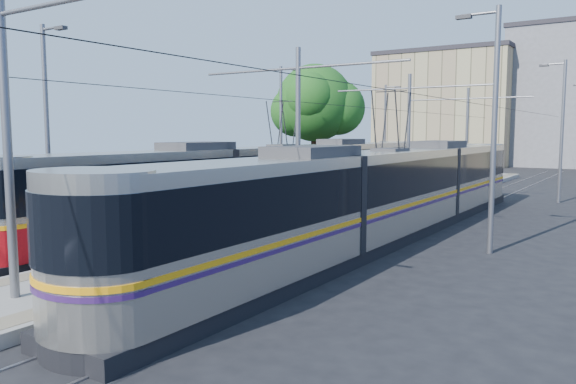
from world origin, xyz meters
The scene contains 12 objects.
ground centered at (0.00, 0.00, 0.00)m, with size 160.00×160.00×0.00m, color black.
platform centered at (0.00, 17.00, 0.15)m, with size 4.00×50.00×0.30m, color gray.
tactile_strip_left centered at (-1.45, 17.00, 0.30)m, with size 0.70×50.00×0.01m, color gray.
tactile_strip_right centered at (1.45, 17.00, 0.30)m, with size 0.70×50.00×0.01m, color gray.
rails centered at (0.00, 17.00, 0.02)m, with size 8.71×70.00×0.03m.
tram_left centered at (-3.60, 12.30, 1.71)m, with size 2.43×31.33×5.50m.
tram_right centered at (3.60, 8.75, 1.86)m, with size 2.43×28.68×5.50m.
catenary centered at (0.00, 14.15, 4.52)m, with size 9.20×70.00×7.00m.
street_lamps centered at (0.00, 21.00, 4.18)m, with size 15.18×38.22×8.00m.
shelter centered at (-0.13, 17.09, 1.67)m, with size 1.00×1.33×2.62m.
tree centered at (-8.22, 24.20, 5.96)m, with size 6.07×5.61×8.82m.
building_left centered at (-10.00, 60.00, 6.97)m, with size 16.32×12.24×13.92m.
Camera 1 is at (11.86, -10.96, 4.00)m, focal length 35.00 mm.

